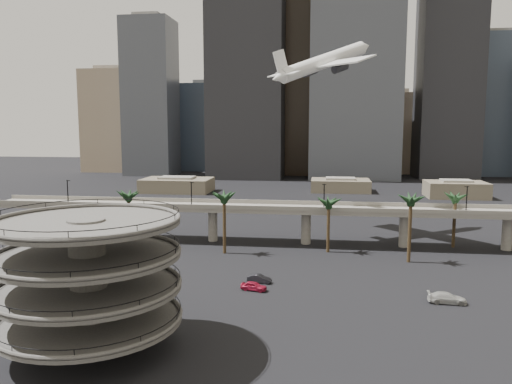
# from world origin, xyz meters

# --- Properties ---
(ground) EXTENTS (700.00, 700.00, 0.00)m
(ground) POSITION_xyz_m (0.00, 0.00, 0.00)
(ground) COLOR black
(ground) RESTS_ON ground
(parking_ramp) EXTENTS (22.20, 22.20, 17.35)m
(parking_ramp) POSITION_xyz_m (-13.00, -4.00, 9.84)
(parking_ramp) COLOR #4A4845
(parking_ramp) RESTS_ON ground
(overpass) EXTENTS (130.00, 9.30, 14.70)m
(overpass) POSITION_xyz_m (0.00, 55.00, 7.34)
(overpass) COLOR slate
(overpass) RESTS_ON ground
(palm_trees) EXTENTS (76.40, 18.40, 14.00)m
(palm_trees) POSITION_xyz_m (11.58, 47.18, 11.30)
(palm_trees) COLOR #41311B
(palm_trees) RESTS_ON ground
(low_buildings) EXTENTS (135.00, 27.50, 6.80)m
(low_buildings) POSITION_xyz_m (6.89, 142.30, 2.86)
(low_buildings) COLOR #675C4C
(low_buildings) RESTS_ON ground
(skyline) EXTENTS (269.00, 86.00, 132.17)m
(skyline) POSITION_xyz_m (15.12, 217.08, 48.38)
(skyline) COLOR gray
(skyline) RESTS_ON ground
(airborne_jet) EXTENTS (26.95, 26.17, 13.88)m
(airborne_jet) POSITION_xyz_m (14.37, 69.28, 42.77)
(airborne_jet) COLOR white
(airborne_jet) RESTS_ON ground
(car_a) EXTENTS (4.66, 2.70, 1.49)m
(car_a) POSITION_xyz_m (3.58, 20.62, 0.75)
(car_a) COLOR #A51735
(car_a) RESTS_ON ground
(car_b) EXTENTS (4.42, 2.29, 1.39)m
(car_b) POSITION_xyz_m (3.95, 24.91, 0.69)
(car_b) COLOR black
(car_b) RESTS_ON ground
(car_c) EXTENTS (5.87, 2.63, 1.67)m
(car_c) POSITION_xyz_m (33.96, 18.63, 0.84)
(car_c) COLOR #B2B1AE
(car_c) RESTS_ON ground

